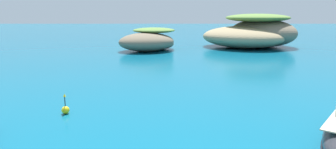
% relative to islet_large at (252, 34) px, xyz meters
% --- Properties ---
extents(islet_large, '(24.52, 23.03, 6.93)m').
position_rel_islet_large_xyz_m(islet_large, '(0.00, 0.00, 0.00)').
color(islet_large, '#9E8966').
rests_on(islet_large, ground).
extents(islet_small, '(13.53, 14.85, 4.29)m').
position_rel_islet_large_xyz_m(islet_small, '(-21.45, -6.02, -0.86)').
color(islet_small, '#84755B').
rests_on(islet_small, ground).
extents(channel_buoy, '(0.56, 0.56, 1.48)m').
position_rel_islet_large_xyz_m(channel_buoy, '(-25.38, -43.99, -2.35)').
color(channel_buoy, yellow).
rests_on(channel_buoy, ground).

